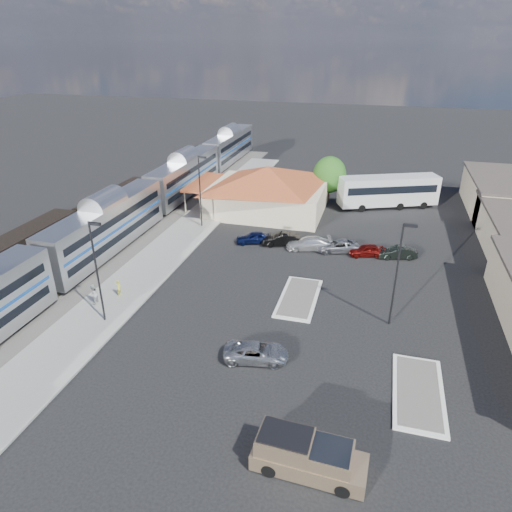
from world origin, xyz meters
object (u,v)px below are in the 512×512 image
(pickup_truck, at_px, (309,457))
(suv, at_px, (256,352))
(station_depot, at_px, (267,189))
(coach_bus, at_px, (388,190))

(pickup_truck, relative_size, suv, 1.31)
(station_depot, xyz_separation_m, coach_bus, (15.82, 5.89, -0.60))
(pickup_truck, height_order, suv, pickup_truck)
(station_depot, bearing_deg, pickup_truck, -72.66)
(station_depot, distance_m, pickup_truck, 41.87)
(station_depot, relative_size, coach_bus, 1.33)
(station_depot, height_order, suv, station_depot)
(pickup_truck, xyz_separation_m, coach_bus, (3.35, 45.81, 1.52))
(station_depot, xyz_separation_m, pickup_truck, (12.46, -39.92, -2.11))
(suv, bearing_deg, pickup_truck, -158.32)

